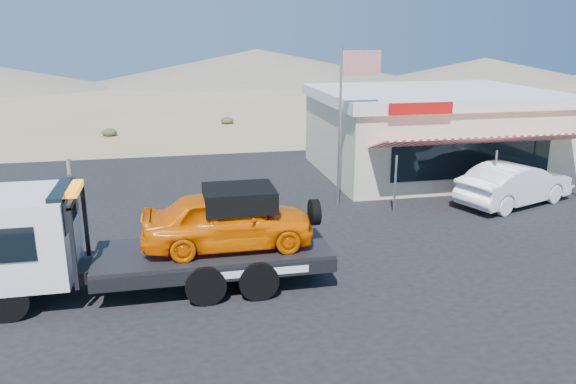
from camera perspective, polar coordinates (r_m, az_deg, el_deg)
The scene contains 7 objects.
ground at distance 16.67m, azimuth -6.08°, elevation -7.16°, with size 120.00×120.00×0.00m, color #937E53.
asphalt_lot at distance 19.69m, azimuth -1.21°, elevation -3.31°, with size 32.00×24.00×0.02m, color black.
tow_truck at distance 14.79m, azimuth -13.91°, elevation -4.11°, with size 8.71×2.58×2.91m.
white_sedan at distance 23.40m, azimuth 22.05°, elevation 0.78°, with size 1.74×5.00×1.65m, color white.
jerky_store at distance 27.39m, azimuth 14.17°, elevation 6.04°, with size 10.40×9.97×3.90m.
flagpole at distance 20.94m, azimuth 5.94°, elevation 8.37°, with size 1.55×0.10×6.00m.
distant_hills at distance 71.04m, azimuth -19.02°, elevation 11.52°, with size 126.00×48.00×4.20m.
Camera 1 is at (-1.42, -15.25, 6.57)m, focal length 35.00 mm.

